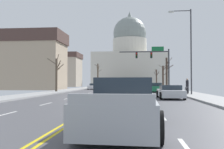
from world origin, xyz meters
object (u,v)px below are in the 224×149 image
Objects in this scene: sedan_near_01 at (129,89)px; sedan_oncoming_01 at (118,85)px; sedan_near_00 at (155,88)px; signal_gantry at (155,59)px; pedestrian_00 at (187,85)px; sedan_near_03 at (123,96)px; pickup_truck_near_04 at (123,106)px; bicycle_parked at (187,91)px; street_lamp_right at (188,44)px; sedan_oncoming_00 at (95,86)px; sedan_near_02 at (170,92)px.

sedan_near_01 is 1.00× the size of sedan_oncoming_01.
sedan_near_00 is 0.96× the size of sedan_near_01.
signal_gantry reaches higher than pedestrian_00.
sedan_near_03 is 0.86× the size of pickup_truck_near_04.
sedan_oncoming_01 is 2.60× the size of bicycle_parked.
signal_gantry reaches higher than sedan_near_00.
bicycle_parked is (-0.63, -2.80, -0.60)m from pedestrian_00.
bicycle_parked is at bearing 89.77° from street_lamp_right.
pedestrian_00 is at bearing -53.74° from sedan_near_00.
sedan_oncoming_00 is (-7.26, 38.19, -0.19)m from pickup_truck_near_04.
pickup_truck_near_04 is 1.19× the size of sedan_oncoming_01.
sedan_oncoming_00 is at bearing 149.92° from signal_gantry.
sedan_near_00 is 20.64m from sedan_near_03.
pickup_truck_near_04 is at bearing -85.68° from sedan_oncoming_01.
sedan_oncoming_00 is 20.72m from pedestrian_00.
sedan_oncoming_01 is (-3.58, 44.81, -0.02)m from sedan_near_03.
pedestrian_00 is (3.43, -4.68, 0.48)m from sedan_near_00.
bicycle_parked is at bearing 63.98° from sedan_near_03.
sedan_near_03 is 44.95m from sedan_oncoming_01.
pedestrian_00 is (3.18, 8.49, 0.53)m from sedan_near_02.
sedan_near_02 is (-0.03, -17.72, -4.47)m from signal_gantry.
sedan_near_02 reaches higher than bicycle_parked.
sedan_near_02 is 0.98× the size of sedan_oncoming_00.
street_lamp_right is at bearing -71.77° from sedan_near_00.
sedan_oncoming_00 is at bearing 111.98° from sedan_near_01.
sedan_near_01 is 2.69× the size of pedestrian_00.
sedan_near_02 is 9.08m from pedestrian_00.
street_lamp_right is at bearing -99.39° from pedestrian_00.
sedan_oncoming_00 is 14.12m from sedan_oncoming_01.
pickup_truck_near_04 reaches higher than sedan_near_00.
sedan_near_00 is 7.99m from bicycle_parked.
pickup_truck_near_04 is 52.06m from sedan_oncoming_01.
signal_gantry reaches higher than sedan_near_03.
street_lamp_right is 23.83m from sedan_oncoming_00.
pickup_truck_near_04 is at bearing -103.36° from sedan_near_02.
street_lamp_right is 1.65× the size of pickup_truck_near_04.
sedan_oncoming_01 is at bearing 110.25° from signal_gantry.
sedan_oncoming_01 reaches higher than sedan_near_02.
street_lamp_right is at bearing -73.35° from sedan_oncoming_01.
bicycle_parked is at bearing -102.65° from pedestrian_00.
sedan_near_00 is 14.95m from sedan_oncoming_00.
sedan_near_02 is 26.17m from sedan_oncoming_00.
sedan_near_03 is (-3.76, -24.90, -4.42)m from signal_gantry.
sedan_near_03 reaches higher than sedan_near_01.
sedan_oncoming_01 is 2.70× the size of pedestrian_00.
sedan_oncoming_01 is at bearing 76.35° from sedan_oncoming_00.
sedan_oncoming_01 is at bearing 106.09° from sedan_near_00.
sedan_oncoming_01 reaches higher than bicycle_parked.
sedan_near_02 is at bearing -65.99° from sedan_oncoming_00.
sedan_oncoming_00 is 22.49m from bicycle_parked.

